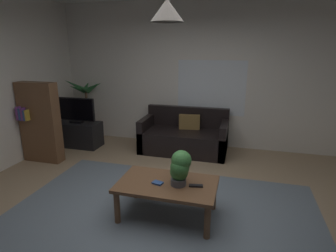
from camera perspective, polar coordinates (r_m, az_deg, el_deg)
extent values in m
cube|color=#9E8466|center=(3.52, -1.36, -18.18)|extent=(5.78, 5.34, 0.02)
cube|color=slate|center=(3.36, -2.41, -19.83)|extent=(3.76, 2.94, 0.01)
cube|color=silver|center=(5.58, 6.65, 10.26)|extent=(5.90, 0.06, 2.84)
cube|color=white|center=(5.54, 8.87, 7.75)|extent=(1.33, 0.01, 1.06)
cube|color=black|center=(5.35, 3.25, -3.18)|extent=(1.63, 0.81, 0.42)
cube|color=black|center=(5.56, 4.08, 1.96)|extent=(1.63, 0.12, 0.40)
cube|color=black|center=(5.52, -4.43, -1.41)|extent=(0.12, 0.81, 0.64)
cube|color=black|center=(5.22, 11.42, -2.70)|extent=(0.12, 0.81, 0.64)
cube|color=brown|center=(5.39, 4.45, 0.84)|extent=(0.41, 0.18, 0.28)
cube|color=brown|center=(3.31, -0.16, -11.92)|extent=(1.16, 0.70, 0.04)
cylinder|color=brown|center=(3.35, -10.46, -16.16)|extent=(0.07, 0.07, 0.40)
cylinder|color=brown|center=(3.10, 8.10, -18.99)|extent=(0.07, 0.07, 0.40)
cylinder|color=brown|center=(3.81, -6.65, -11.80)|extent=(0.07, 0.07, 0.40)
cylinder|color=brown|center=(3.59, 9.35, -13.78)|extent=(0.07, 0.07, 0.40)
cube|color=#2D4C8C|center=(3.28, -2.15, -11.64)|extent=(0.14, 0.11, 0.02)
cube|color=black|center=(3.23, 5.78, -12.16)|extent=(0.17, 0.08, 0.02)
cylinder|color=#4C4C51|center=(3.25, 2.14, -11.37)|extent=(0.18, 0.18, 0.08)
sphere|color=#3D7F3D|center=(3.21, 2.30, -9.41)|extent=(0.21, 0.21, 0.21)
sphere|color=#3D7F3D|center=(3.16, 2.45, -8.54)|extent=(0.22, 0.22, 0.22)
sphere|color=#3D7F3D|center=(3.15, 2.77, -7.08)|extent=(0.23, 0.23, 0.23)
cube|color=black|center=(5.94, -17.94, -1.60)|extent=(0.90, 0.44, 0.50)
cube|color=black|center=(5.79, -18.50, 3.32)|extent=(0.81, 0.05, 0.45)
cube|color=black|center=(5.77, -18.64, 3.27)|extent=(0.77, 0.00, 0.41)
cube|color=black|center=(5.85, -18.28, 0.87)|extent=(0.24, 0.16, 0.04)
cylinder|color=#B77051|center=(6.38, -15.95, -1.17)|extent=(0.32, 0.32, 0.30)
cylinder|color=brown|center=(6.24, -16.32, 3.54)|extent=(0.05, 0.05, 0.77)
cone|color=#235B2D|center=(6.05, -15.10, 7.84)|extent=(0.45, 0.13, 0.27)
cone|color=#235B2D|center=(6.28, -14.91, 7.91)|extent=(0.24, 0.46, 0.29)
cone|color=#235B2D|center=(6.35, -16.44, 7.91)|extent=(0.21, 0.40, 0.28)
cone|color=#235B2D|center=(6.26, -18.58, 7.95)|extent=(0.50, 0.18, 0.31)
cone|color=#235B2D|center=(6.06, -18.26, 7.37)|extent=(0.22, 0.43, 0.28)
cone|color=#235B2D|center=(5.92, -17.16, 7.45)|extent=(0.21, 0.53, 0.31)
cube|color=brown|center=(5.29, -24.86, 0.63)|extent=(0.70, 0.22, 1.40)
cube|color=#72387F|center=(5.34, -28.18, 2.39)|extent=(0.05, 0.16, 0.23)
cube|color=#2D4C8C|center=(5.31, -27.79, 2.24)|extent=(0.04, 0.16, 0.20)
cube|color=#72387F|center=(5.28, -27.44, 2.28)|extent=(0.04, 0.16, 0.22)
cube|color=#2D4C8C|center=(5.26, -27.08, 2.06)|extent=(0.03, 0.16, 0.18)
cube|color=gold|center=(5.23, -26.79, 2.08)|extent=(0.03, 0.16, 0.19)
cone|color=#4C4742|center=(2.95, -0.19, 22.77)|extent=(0.34, 0.34, 0.22)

